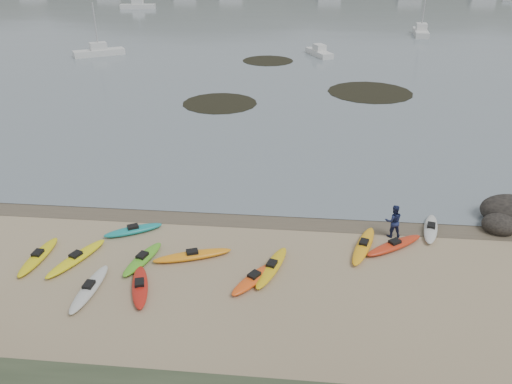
# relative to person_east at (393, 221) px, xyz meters

# --- Properties ---
(ground) EXTENTS (600.00, 600.00, 0.00)m
(ground) POSITION_rel_person_east_xyz_m (-7.29, 1.46, -0.90)
(ground) COLOR tan
(ground) RESTS_ON ground
(wet_sand) EXTENTS (60.00, 60.00, 0.00)m
(wet_sand) POSITION_rel_person_east_xyz_m (-7.29, 1.16, -0.90)
(wet_sand) COLOR brown
(wet_sand) RESTS_ON ground
(kayaks) EXTENTS (20.66, 10.15, 0.34)m
(kayaks) POSITION_rel_person_east_xyz_m (-8.86, -3.12, -0.73)
(kayaks) COLOR #57B824
(kayaks) RESTS_ON ground
(person_east) EXTENTS (0.94, 0.77, 1.81)m
(person_east) POSITION_rel_person_east_xyz_m (0.00, 0.00, 0.00)
(person_east) COLOR navy
(person_east) RESTS_ON ground
(kelp_mats) EXTENTS (22.68, 26.74, 0.04)m
(kelp_mats) POSITION_rel_person_east_xyz_m (-5.60, 30.63, -0.87)
(kelp_mats) COLOR black
(kelp_mats) RESTS_ON water
(moored_boats) EXTENTS (103.03, 84.56, 1.13)m
(moored_boats) POSITION_rel_person_east_xyz_m (-5.51, 81.46, -0.39)
(moored_boats) COLOR silver
(moored_boats) RESTS_ON ground
(far_hills) EXTENTS (550.00, 135.00, 80.00)m
(far_hills) POSITION_rel_person_east_xyz_m (32.09, 195.43, -16.83)
(far_hills) COLOR #384235
(far_hills) RESTS_ON ground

